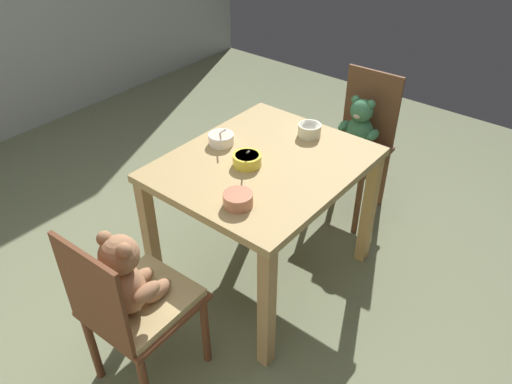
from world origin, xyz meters
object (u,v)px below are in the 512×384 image
object	(u,v)px
dining_table	(264,179)
porridge_bowl_white_far_center	(221,139)
porridge_bowl_yellow_center	(247,160)
teddy_chair_near_right	(358,136)
teddy_chair_near_left	(130,292)
porridge_bowl_cream_near_right	(309,130)
porridge_bowl_terracotta_near_left	(238,199)

from	to	relation	value
dining_table	porridge_bowl_white_far_center	bearing A→B (deg)	91.55
dining_table	porridge_bowl_yellow_center	world-z (taller)	porridge_bowl_yellow_center
dining_table	porridge_bowl_yellow_center	bearing A→B (deg)	151.74
dining_table	porridge_bowl_yellow_center	distance (m)	0.16
teddy_chair_near_right	porridge_bowl_white_far_center	xyz separation A→B (m)	(-0.86, 0.32, 0.25)
teddy_chair_near_right	teddy_chair_near_left	size ratio (longest dim) A/B	1.03
dining_table	porridge_bowl_cream_near_right	world-z (taller)	porridge_bowl_cream_near_right
teddy_chair_near_left	porridge_bowl_cream_near_right	xyz separation A→B (m)	(1.18, -0.03, 0.23)
porridge_bowl_cream_near_right	porridge_bowl_yellow_center	world-z (taller)	porridge_bowl_yellow_center
teddy_chair_near_right	porridge_bowl_terracotta_near_left	size ratio (longest dim) A/B	6.93
dining_table	porridge_bowl_yellow_center	size ratio (longest dim) A/B	7.21
teddy_chair_near_right	teddy_chair_near_left	distance (m)	1.70
teddy_chair_near_left	porridge_bowl_white_far_center	xyz separation A→B (m)	(0.83, 0.27, 0.22)
porridge_bowl_terracotta_near_left	porridge_bowl_white_far_center	distance (m)	0.52
porridge_bowl_yellow_center	porridge_bowl_cream_near_right	bearing A→B (deg)	-9.36
dining_table	porridge_bowl_cream_near_right	xyz separation A→B (m)	(0.34, -0.03, 0.14)
teddy_chair_near_left	porridge_bowl_yellow_center	distance (m)	0.80
porridge_bowl_cream_near_right	porridge_bowl_terracotta_near_left	size ratio (longest dim) A/B	0.94
dining_table	porridge_bowl_terracotta_near_left	xyz separation A→B (m)	(-0.34, -0.13, 0.14)
porridge_bowl_white_far_center	porridge_bowl_cream_near_right	bearing A→B (deg)	-40.34
porridge_bowl_white_far_center	dining_table	bearing A→B (deg)	-88.45
teddy_chair_near_left	porridge_bowl_white_far_center	world-z (taller)	teddy_chair_near_left
dining_table	teddy_chair_near_left	world-z (taller)	teddy_chair_near_left
porridge_bowl_terracotta_near_left	porridge_bowl_white_far_center	world-z (taller)	porridge_bowl_white_far_center
porridge_bowl_terracotta_near_left	teddy_chair_near_right	bearing A→B (deg)	3.69
dining_table	porridge_bowl_cream_near_right	distance (m)	0.37
porridge_bowl_terracotta_near_left	porridge_bowl_cream_near_right	bearing A→B (deg)	8.55
porridge_bowl_cream_near_right	porridge_bowl_yellow_center	bearing A→B (deg)	170.64
dining_table	porridge_bowl_cream_near_right	bearing A→B (deg)	-4.58
teddy_chair_near_left	porridge_bowl_terracotta_near_left	xyz separation A→B (m)	(0.50, -0.13, 0.22)
dining_table	teddy_chair_near_left	bearing A→B (deg)	179.88
porridge_bowl_terracotta_near_left	porridge_bowl_yellow_center	size ratio (longest dim) A/B	0.94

